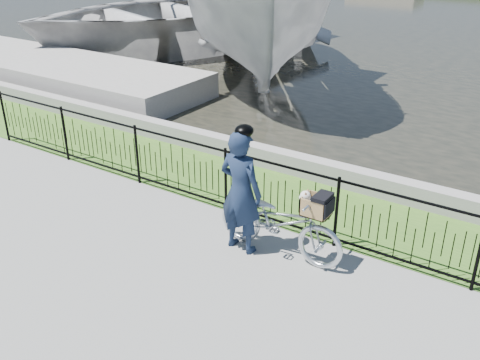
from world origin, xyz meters
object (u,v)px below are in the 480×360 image
Objects in this scene: dock at (58,72)px; cyclist at (241,191)px; boat_near at (259,2)px; bicycle_rig at (280,221)px; boat_far at (179,14)px.

dock is 5.09× the size of cyclist.
dock is at bearing -141.46° from boat_near.
cyclist is 0.16× the size of boat_near.
dock is 4.95× the size of bicycle_rig.
bicycle_rig is 1.03× the size of cyclist.
dock is 11.35m from bicycle_rig.
bicycle_rig is at bearing 20.04° from cyclist.
cyclist is at bearing -47.37° from boat_far.
cyclist is 0.13× the size of boat_far.
bicycle_rig is 10.22m from boat_near.
boat_near is at bearing -25.07° from boat_far.
dock is 6.49m from boat_near.
cyclist is (9.85, -4.73, 0.62)m from dock.
bicycle_rig reaches higher than dock.
cyclist is 14.91m from boat_far.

